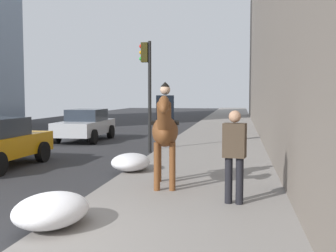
{
  "coord_description": "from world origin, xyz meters",
  "views": [
    {
      "loc": [
        -5.23,
        -2.94,
        2.1
      ],
      "look_at": [
        4.0,
        -1.36,
        1.4
      ],
      "focal_mm": 44.78,
      "sensor_mm": 36.0,
      "label": 1
    }
  ],
  "objects": [
    {
      "name": "traffic_light_near_curb",
      "position": [
        9.54,
        0.34,
        2.68
      ],
      "size": [
        0.2,
        0.44,
        4.01
      ],
      "color": "black",
      "rests_on": "ground"
    },
    {
      "name": "car_mid_lane",
      "position": [
        12.9,
        3.99,
        0.74
      ],
      "size": [
        4.05,
        1.91,
        1.44
      ],
      "rotation": [
        0.0,
        0.0,
        3.15
      ],
      "color": "#B7BABF",
      "rests_on": "ground"
    },
    {
      "name": "sidewalk_slab",
      "position": [
        0.0,
        -1.94,
        0.06
      ],
      "size": [
        120.0,
        3.89,
        0.12
      ],
      "primitive_type": "cube",
      "color": "gray",
      "rests_on": "ground"
    },
    {
      "name": "snow_pile_near",
      "position": [
        0.59,
        -0.15,
        0.36
      ],
      "size": [
        1.4,
        1.08,
        0.48
      ],
      "primitive_type": "ellipsoid",
      "color": "white",
      "rests_on": "sidewalk_slab"
    },
    {
      "name": "snow_pile_far",
      "position": [
        5.29,
        -0.15,
        0.34
      ],
      "size": [
        1.3,
        1.0,
        0.45
      ],
      "primitive_type": "ellipsoid",
      "color": "white",
      "rests_on": "sidewalk_slab"
    },
    {
      "name": "pedestrian_greeting",
      "position": [
        2.36,
        -2.86,
        1.1
      ],
      "size": [
        0.33,
        0.44,
        1.7
      ],
      "rotation": [
        0.0,
        0.0,
        -0.17
      ],
      "color": "black",
      "rests_on": "sidewalk_slab"
    },
    {
      "name": "mounted_horse_near",
      "position": [
        3.55,
        -1.37,
        1.36
      ],
      "size": [
        2.15,
        0.78,
        2.26
      ],
      "rotation": [
        0.0,
        0.0,
        3.29
      ],
      "color": "brown",
      "rests_on": "sidewalk_slab"
    }
  ]
}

